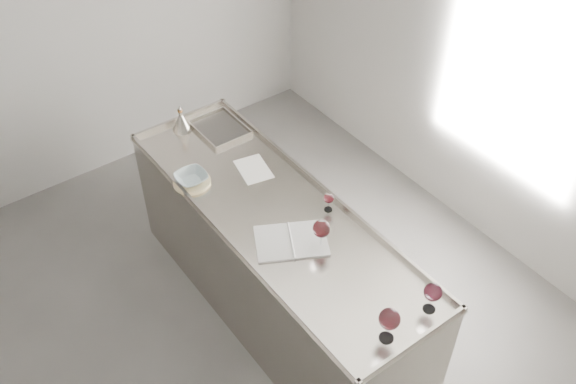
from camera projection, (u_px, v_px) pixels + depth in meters
room_shell at (228, 221)px, 3.22m from camera, size 4.54×5.04×2.84m
counter at (276, 263)px, 4.24m from camera, size 0.77×2.42×0.97m
wine_glass_left at (389, 320)px, 3.15m from camera, size 0.11×0.11×0.22m
wine_glass_middle at (321, 229)px, 3.62m from camera, size 0.10×0.10×0.20m
wine_glass_right at (433, 293)px, 3.29m from camera, size 0.10×0.10×0.19m
wine_glass_small at (329, 199)px, 3.88m from camera, size 0.06×0.06×0.13m
notebook at (291, 241)px, 3.74m from camera, size 0.51×0.46×0.02m
loose_paper_top at (254, 169)px, 4.23m from camera, size 0.24×0.30×0.00m
trivet at (192, 182)px, 4.12m from camera, size 0.26×0.26×0.02m
ceramic_bowl at (191, 178)px, 4.10m from camera, size 0.21×0.21×0.05m
wine_funnel at (182, 122)px, 4.51m from camera, size 0.14×0.14×0.21m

